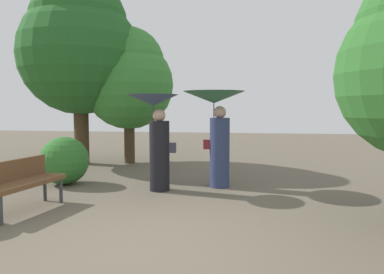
{
  "coord_description": "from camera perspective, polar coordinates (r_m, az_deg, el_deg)",
  "views": [
    {
      "loc": [
        1.18,
        -4.32,
        1.68
      ],
      "look_at": [
        0.0,
        3.34,
        1.05
      ],
      "focal_mm": 34.51,
      "sensor_mm": 36.0,
      "label": 1
    }
  ],
  "objects": [
    {
      "name": "person_right",
      "position": [
        7.71,
        3.75,
        2.91
      ],
      "size": [
        1.29,
        1.29,
        2.01
      ],
      "rotation": [
        0.0,
        0.0,
        1.66
      ],
      "color": "navy",
      "rests_on": "ground"
    },
    {
      "name": "park_bench",
      "position": [
        6.56,
        -24.99,
        -6.05
      ],
      "size": [
        0.71,
        1.56,
        0.83
      ],
      "rotation": [
        0.0,
        0.0,
        1.42
      ],
      "color": "#38383D",
      "rests_on": "ground"
    },
    {
      "name": "person_left",
      "position": [
        7.4,
        -5.51,
        1.47
      ],
      "size": [
        1.01,
        1.01,
        1.93
      ],
      "rotation": [
        0.0,
        0.0,
        1.66
      ],
      "color": "black",
      "rests_on": "ground"
    },
    {
      "name": "tree_mid_left",
      "position": [
        11.24,
        -9.77,
        9.03
      ],
      "size": [
        2.65,
        2.65,
        4.04
      ],
      "color": "#42301E",
      "rests_on": "ground"
    },
    {
      "name": "tree_near_left",
      "position": [
        11.53,
        -17.01,
        13.44
      ],
      "size": [
        3.49,
        3.49,
        5.46
      ],
      "color": "#42301E",
      "rests_on": "ground"
    },
    {
      "name": "bush_path_right",
      "position": [
        8.48,
        -19.11,
        -3.47
      ],
      "size": [
        1.04,
        1.04,
        1.04
      ],
      "primitive_type": "sphere",
      "color": "#2D6B28",
      "rests_on": "ground"
    },
    {
      "name": "ground_plane",
      "position": [
        4.78,
        -6.38,
        -15.93
      ],
      "size": [
        40.0,
        40.0,
        0.0
      ],
      "primitive_type": "plane",
      "color": "brown"
    }
  ]
}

